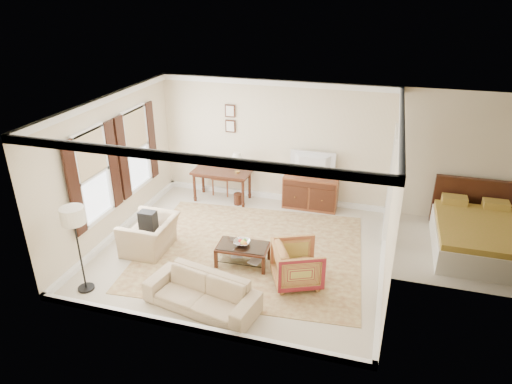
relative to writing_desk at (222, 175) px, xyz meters
The scene contains 21 objects.
room_shell 2.98m from the writing_desk, 60.37° to the right, with size 5.51×5.01×2.91m.
annex_bedroom 5.74m from the writing_desk, ahead, with size 3.00×2.70×2.90m.
window_front 3.28m from the writing_desk, 119.09° to the right, with size 0.12×1.56×1.80m, color #CCB284, non-canonical shape.
window_rear 2.12m from the writing_desk, 143.02° to the right, with size 0.12×1.56×1.80m, color #CCB284, non-canonical shape.
doorway 3.94m from the writing_desk, ahead, with size 0.10×1.12×2.25m, color white, non-canonical shape.
rug 2.56m from the writing_desk, 56.98° to the right, with size 4.29×3.68×0.01m, color brown.
writing_desk is the anchor object (origin of this frame).
desk_chair 0.39m from the writing_desk, 108.89° to the left, with size 0.45×0.45×1.05m, color brown, non-canonical shape.
desk_lamp 0.53m from the writing_desk, ahead, with size 0.32×0.32×0.50m, color silver, non-canonical shape.
framed_prints 1.36m from the writing_desk, 76.50° to the left, with size 0.25×0.04×0.68m, color #3A1B10, non-canonical shape.
sideboard 2.16m from the writing_desk, ahead, with size 1.26×0.48×0.78m, color brown.
tv 2.23m from the writing_desk, ahead, with size 0.99×0.57×0.13m, color black.
coffee_table 2.90m from the writing_desk, 62.17° to the right, with size 0.99×0.61×0.41m.
fruit_bowl 2.86m from the writing_desk, 62.41° to the right, with size 0.42×0.42×0.10m, color silver.
book_a 2.79m from the writing_desk, 66.10° to the right, with size 0.28×0.04×0.38m, color brown.
book_b 3.03m from the writing_desk, 59.52° to the right, with size 0.28×0.03×0.38m, color brown.
striped_armchair 3.75m from the writing_desk, 49.37° to the right, with size 0.81×0.76×0.83m, color maroon.
club_armchair 2.65m from the writing_desk, 102.55° to the right, with size 1.04×0.68×0.91m, color tan.
backpack 2.66m from the writing_desk, 102.24° to the right, with size 0.32×0.22×0.40m, color black.
sofa 4.10m from the writing_desk, 74.53° to the right, with size 1.88×0.55×0.74m, color tan.
floor_lamp 4.25m from the writing_desk, 104.31° to the right, with size 0.39×0.39×1.58m.
Camera 1 is at (2.46, -7.42, 4.86)m, focal length 32.00 mm.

